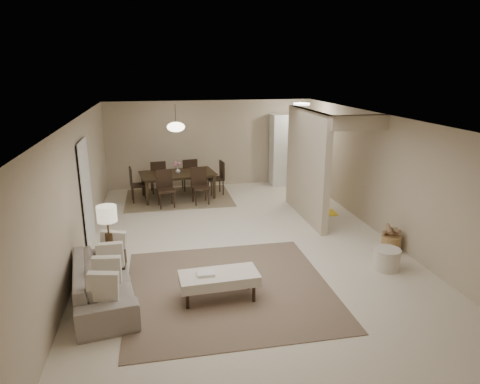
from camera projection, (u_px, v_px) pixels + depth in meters
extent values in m
plane|color=beige|center=(240.00, 242.00, 8.64)|extent=(9.00, 9.00, 0.00)
plane|color=white|center=(240.00, 118.00, 7.94)|extent=(9.00, 9.00, 0.00)
plane|color=#B8A78B|center=(211.00, 144.00, 12.53)|extent=(6.00, 0.00, 6.00)
plane|color=#B8A78B|center=(78.00, 191.00, 7.74)|extent=(0.00, 9.00, 9.00)
plane|color=#B8A78B|center=(382.00, 175.00, 8.85)|extent=(0.00, 9.00, 9.00)
cube|color=#B8A78B|center=(307.00, 165.00, 9.80)|extent=(0.15, 2.50, 2.50)
cube|color=black|center=(86.00, 194.00, 8.38)|extent=(0.04, 0.90, 2.04)
cube|color=silver|center=(291.00, 150.00, 12.69)|extent=(1.20, 0.55, 2.10)
cylinder|color=white|center=(302.00, 104.00, 11.39)|extent=(0.44, 0.44, 0.05)
cube|color=brown|center=(229.00, 288.00, 6.85)|extent=(3.20, 3.20, 0.01)
imported|color=gray|center=(103.00, 282.00, 6.42)|extent=(2.20, 1.14, 0.61)
cube|color=silver|center=(219.00, 278.00, 6.44)|extent=(1.21, 0.60, 0.16)
cylinder|color=black|center=(188.00, 301.00, 6.22)|extent=(0.05, 0.05, 0.27)
cylinder|color=black|center=(254.00, 294.00, 6.40)|extent=(0.05, 0.05, 0.27)
cylinder|color=black|center=(186.00, 288.00, 6.59)|extent=(0.05, 0.05, 0.27)
cylinder|color=black|center=(248.00, 282.00, 6.78)|extent=(0.05, 0.05, 0.27)
cube|color=black|center=(111.00, 264.00, 7.09)|extent=(0.48, 0.48, 0.52)
cylinder|color=#47331E|center=(109.00, 241.00, 6.98)|extent=(0.12, 0.12, 0.30)
cylinder|color=#47331E|center=(108.00, 225.00, 6.90)|extent=(0.03, 0.03, 0.26)
cylinder|color=beige|center=(107.00, 214.00, 6.84)|extent=(0.32, 0.32, 0.26)
cylinder|color=silver|center=(386.00, 259.00, 7.46)|extent=(0.47, 0.47, 0.37)
cylinder|color=olive|center=(391.00, 244.00, 8.19)|extent=(0.46, 0.46, 0.31)
cube|color=#726347|center=(179.00, 198.00, 11.59)|extent=(2.80, 2.10, 0.01)
imported|color=black|center=(178.00, 186.00, 11.49)|extent=(2.09, 1.35, 0.69)
imported|color=silver|center=(178.00, 171.00, 11.38)|extent=(0.17, 0.17, 0.14)
cube|color=yellow|center=(319.00, 213.00, 10.38)|extent=(0.86, 0.58, 0.01)
cylinder|color=#47331E|center=(175.00, 114.00, 10.96)|extent=(0.02, 0.02, 0.50)
ellipsoid|color=#FFEAC6|center=(176.00, 127.00, 11.05)|extent=(0.46, 0.46, 0.25)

